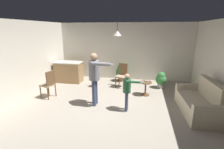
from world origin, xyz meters
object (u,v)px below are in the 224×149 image
couch_floral (200,103)px  potted_plant_corner (122,72)px  spare_remote_on_table (147,81)px  kitchen_counter (69,72)px  dining_chair_by_counter (122,74)px  potted_plant_by_wall (161,79)px  person_adult (95,74)px  side_table_by_couch (145,87)px  dining_chair_near_wall (49,83)px  person_child (127,88)px

couch_floral → potted_plant_corner: (-2.66, 2.62, 0.12)m
spare_remote_on_table → kitchen_counter: bearing=165.7°
couch_floral → dining_chair_by_counter: same height
potted_plant_corner → potted_plant_by_wall: bearing=-19.2°
couch_floral → person_adult: bearing=87.4°
couch_floral → kitchen_counter: (-5.06, 2.03, 0.15)m
potted_plant_by_wall → couch_floral: bearing=-65.7°
side_table_by_couch → dining_chair_near_wall: size_ratio=0.52×
person_adult → potted_plant_by_wall: person_adult is taller
dining_chair_by_counter → spare_remote_on_table: dining_chair_by_counter is taller
couch_floral → side_table_by_couch: couch_floral is taller
kitchen_counter → potted_plant_by_wall: bearing=-0.3°
dining_chair_near_wall → spare_remote_on_table: (3.42, 0.94, -0.01)m
potted_plant_by_wall → spare_remote_on_table: (-0.61, -0.88, 0.16)m
person_adult → potted_plant_corner: person_adult is taller
side_table_by_couch → person_child: 1.48m
dining_chair_by_counter → dining_chair_near_wall: same height
person_child → potted_plant_by_wall: (1.19, 2.24, -0.34)m
side_table_by_couch → potted_plant_by_wall: 1.13m
spare_remote_on_table → potted_plant_by_wall: bearing=55.1°
person_adult → potted_plant_by_wall: 3.12m
couch_floral → dining_chair_by_counter: size_ratio=1.85×
person_adult → person_child: person_adult is taller
couch_floral → dining_chair_near_wall: 4.95m
potted_plant_by_wall → kitchen_counter: bearing=179.7°
dining_chair_by_counter → dining_chair_near_wall: bearing=50.3°
kitchen_counter → side_table_by_couch: (3.51, -0.95, -0.15)m
side_table_by_couch → dining_chair_near_wall: dining_chair_near_wall is taller
dining_chair_near_wall → potted_plant_by_wall: size_ratio=1.46×
couch_floral → potted_plant_by_wall: 2.21m
person_child → potted_plant_corner: bearing=-168.3°
kitchen_counter → side_table_by_couch: size_ratio=2.42×
couch_floral → side_table_by_couch: (-1.55, 1.09, -0.00)m
kitchen_counter → dining_chair_by_counter: (2.52, -0.18, 0.07)m
potted_plant_by_wall → side_table_by_couch: bearing=-124.6°
couch_floral → person_adult: person_adult is taller
couch_floral → side_table_by_couch: bearing=51.5°
dining_chair_near_wall → person_adult: bearing=-82.0°
spare_remote_on_table → person_adult: bearing=-144.2°
person_adult → spare_remote_on_table: (1.63, 1.18, -0.52)m
person_child → dining_chair_by_counter: bearing=-167.6°
kitchen_counter → potted_plant_corner: 2.47m
dining_chair_near_wall → potted_plant_by_wall: (4.03, 1.82, -0.17)m
dining_chair_near_wall → spare_remote_on_table: 3.55m
person_child → potted_plant_corner: person_child is taller
potted_plant_by_wall → potted_plant_corner: bearing=160.8°
dining_chair_near_wall → spare_remote_on_table: bearing=-59.0°
couch_floral → person_adult: (-3.15, -0.04, 0.72)m
dining_chair_by_counter → potted_plant_by_wall: dining_chair_by_counter is taller
person_adult → potted_plant_corner: bearing=171.8°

